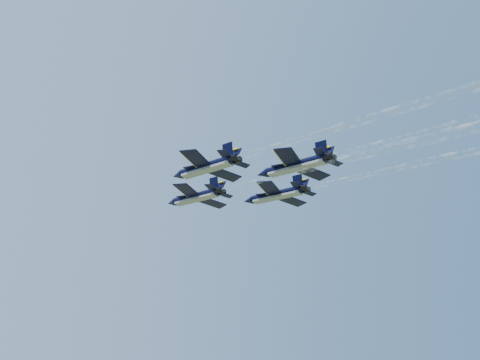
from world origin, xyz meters
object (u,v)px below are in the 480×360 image
jet_right (276,195)px  jet_slot (295,166)px  jet_lead (195,197)px  jet_left (206,167)px

jet_right → jet_slot: bearing=-128.7°
jet_lead → jet_right: same height
jet_lead → jet_left: bearing=-126.4°
jet_lead → jet_left: same height
jet_left → jet_slot: (13.32, -8.23, 0.00)m
jet_right → jet_slot: (-5.74, -15.18, 0.00)m
jet_right → jet_slot: same height
jet_left → jet_slot: same height
jet_left → jet_slot: size_ratio=1.00×
jet_lead → jet_slot: 25.61m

